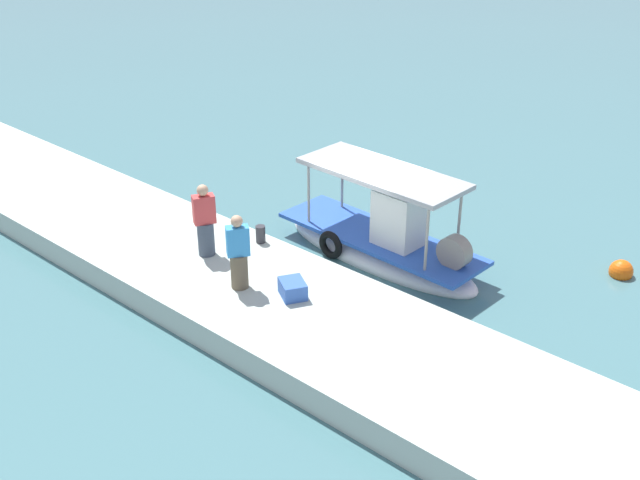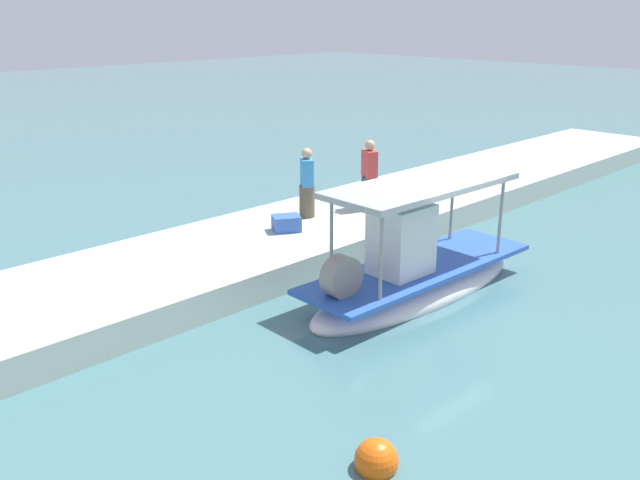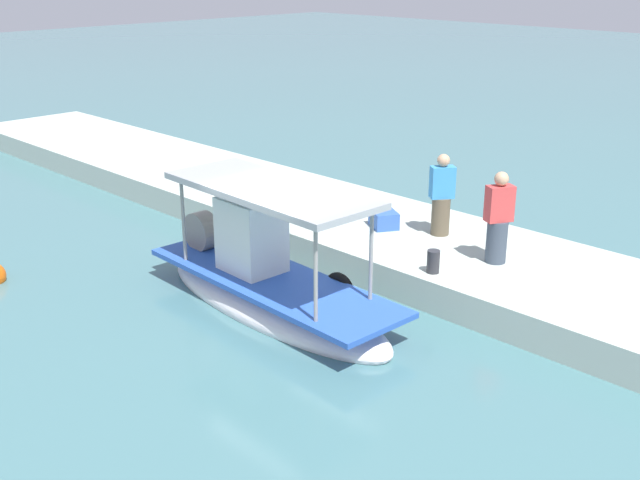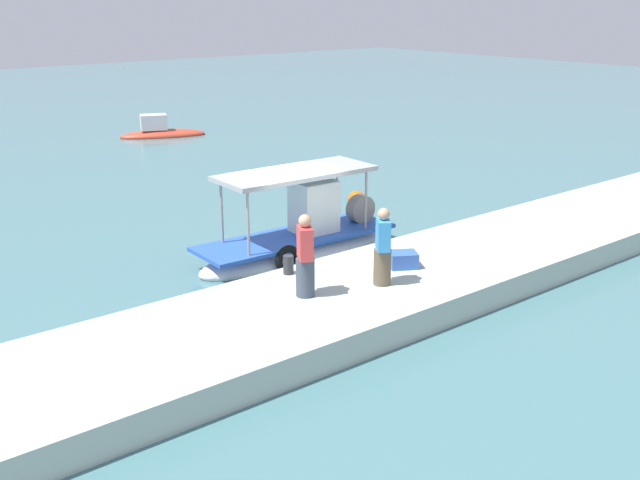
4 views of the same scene
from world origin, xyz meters
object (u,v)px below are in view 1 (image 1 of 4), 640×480
Objects in this scene: main_fishing_boat at (383,243)px; fisherman_by_crate at (238,255)px; fisherman_near_bollard at (205,223)px; cargo_crate at (293,289)px; marker_buoy at (621,271)px; mooring_bollard at (261,234)px.

main_fishing_boat is 4.30m from fisherman_by_crate.
main_fishing_boat is 4.51m from fisherman_near_bollard.
main_fishing_boat is at bearing 94.65° from cargo_crate.
marker_buoy is (4.88, 3.19, -0.33)m from main_fishing_boat.
cargo_crate is (2.36, -1.34, -0.04)m from mooring_bollard.
cargo_crate is (2.88, -0.05, -0.63)m from fisherman_near_bollard.
fisherman_near_bollard is at bearing -137.90° from marker_buoy.
marker_buoy is at bearing 55.95° from cargo_crate.
fisherman_near_bollard reaches higher than fisherman_by_crate.
fisherman_near_bollard is 3.11× the size of marker_buoy.
fisherman_by_crate is at bearing -156.77° from cargo_crate.
fisherman_near_bollard is at bearing 162.72° from fisherman_by_crate.
fisherman_by_crate is at bearing -17.28° from fisherman_near_bollard.
fisherman_near_bollard reaches higher than cargo_crate.
cargo_crate is at bearing 23.23° from fisherman_by_crate.
mooring_bollard is at bearing -141.88° from marker_buoy.
fisherman_by_crate is 9.36m from marker_buoy.
fisherman_by_crate is 1.39m from cargo_crate.
mooring_bollard is at bearing 123.49° from fisherman_by_crate.
mooring_bollard is 0.69× the size of cargo_crate.
cargo_crate is 8.23m from marker_buoy.
fisherman_near_bollard is 2.82× the size of cargo_crate.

